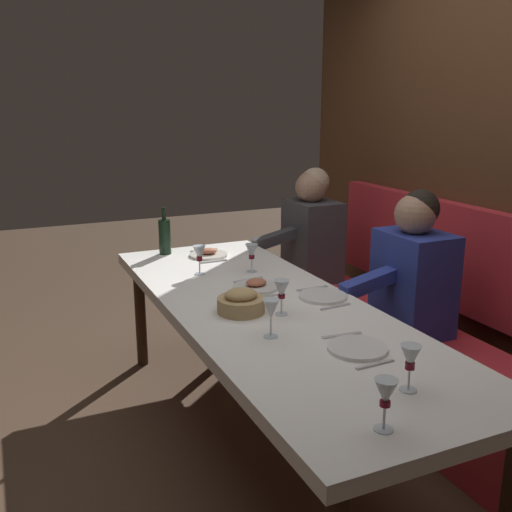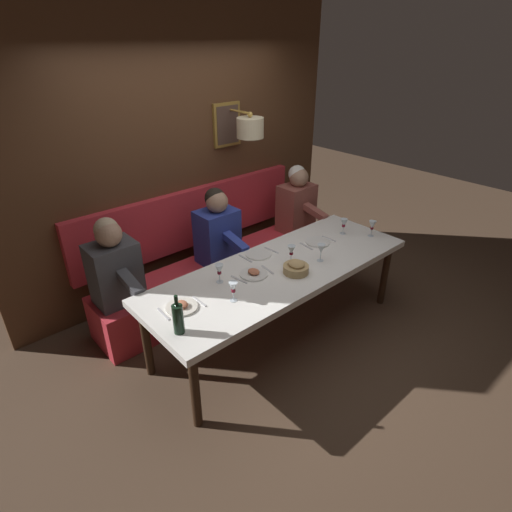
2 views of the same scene
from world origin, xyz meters
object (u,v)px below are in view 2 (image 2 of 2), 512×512
at_px(diner_middle, 114,265).
at_px(wine_glass_0, 344,223).
at_px(dining_table, 281,273).
at_px(wine_glass_1, 321,249).
at_px(wine_glass_2, 291,251).
at_px(wine_bottle, 178,318).
at_px(wine_glass_5, 233,288).
at_px(wine_glass_4, 372,226).
at_px(diner_near, 217,229).
at_px(diner_nearest, 297,201).
at_px(wine_glass_3, 219,270).
at_px(bread_bowl, 296,268).

height_order(diner_middle, wine_glass_0, diner_middle).
xyz_separation_m(dining_table, wine_glass_1, (-0.15, -0.34, 0.18)).
bearing_deg(diner_middle, wine_glass_1, -124.98).
distance_m(dining_table, wine_glass_0, 0.97).
bearing_deg(wine_glass_2, wine_bottle, 97.98).
height_order(wine_glass_0, wine_glass_5, same).
bearing_deg(wine_glass_4, wine_glass_1, 89.75).
xyz_separation_m(dining_table, diner_middle, (0.88, 1.14, 0.14)).
relative_size(diner_near, wine_glass_4, 4.82).
xyz_separation_m(diner_middle, wine_glass_2, (-0.88, -1.26, 0.04)).
distance_m(wine_glass_0, wine_glass_5, 1.60).
distance_m(diner_near, wine_glass_4, 1.56).
distance_m(dining_table, diner_nearest, 1.44).
xyz_separation_m(diner_middle, wine_glass_0, (-0.81, -2.09, 0.04)).
relative_size(wine_glass_0, wine_glass_3, 1.00).
distance_m(diner_nearest, diner_near, 1.16).
distance_m(diner_nearest, wine_glass_2, 1.33).
relative_size(wine_glass_4, wine_glass_5, 1.00).
xyz_separation_m(wine_glass_0, wine_glass_4, (-0.22, -0.17, 0.00)).
xyz_separation_m(wine_glass_5, bread_bowl, (-0.03, -0.66, -0.07)).
bearing_deg(wine_glass_3, diner_near, -35.88).
relative_size(wine_glass_0, wine_glass_1, 1.00).
relative_size(wine_glass_1, wine_glass_5, 1.00).
bearing_deg(diner_near, wine_glass_3, 144.12).
xyz_separation_m(wine_glass_0, wine_glass_1, (-0.22, 0.61, 0.00)).
bearing_deg(wine_glass_1, wine_glass_4, -90.25).
bearing_deg(bread_bowl, diner_near, 3.21).
bearing_deg(wine_glass_5, wine_glass_2, -80.45).
xyz_separation_m(wine_glass_2, bread_bowl, (-0.16, 0.10, -0.07)).
bearing_deg(wine_glass_3, wine_glass_5, 163.79).
distance_m(wine_glass_0, bread_bowl, 0.96).
height_order(dining_table, wine_glass_1, wine_glass_1).
distance_m(wine_glass_2, wine_glass_4, 1.01).
height_order(dining_table, wine_glass_4, wine_glass_4).
distance_m(diner_middle, wine_glass_2, 1.54).
bearing_deg(wine_glass_0, bread_bowl, 103.26).
xyz_separation_m(diner_nearest, wine_glass_1, (-1.04, 0.79, 0.04)).
bearing_deg(wine_glass_0, dining_table, 94.04).
relative_size(wine_glass_1, wine_glass_2, 1.00).
relative_size(diner_middle, wine_glass_2, 4.82).
bearing_deg(diner_nearest, wine_glass_3, 113.17).
height_order(wine_glass_3, wine_bottle, wine_bottle).
distance_m(diner_nearest, wine_glass_4, 1.04).
distance_m(wine_glass_0, wine_glass_3, 1.51).
bearing_deg(wine_glass_3, diner_nearest, -66.83).
bearing_deg(wine_glass_1, diner_nearest, -37.21).
xyz_separation_m(wine_glass_0, wine_glass_2, (-0.06, 0.83, 0.00)).
xyz_separation_m(dining_table, diner_nearest, (0.88, -1.13, 0.14)).
bearing_deg(wine_glass_4, wine_glass_0, 36.75).
height_order(wine_glass_1, bread_bowl, wine_glass_1).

